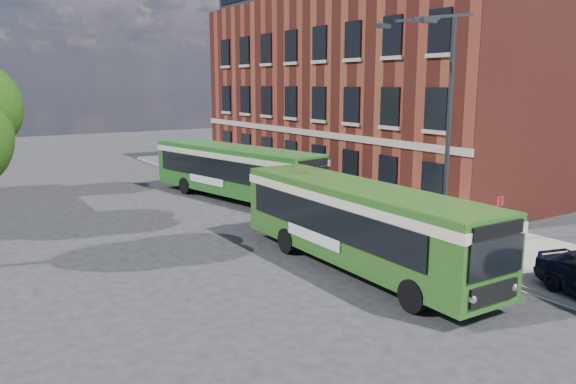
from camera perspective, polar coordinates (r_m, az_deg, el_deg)
ground at (r=21.28m, az=1.78°, el=-6.87°), size 120.00×120.00×0.00m
pavement at (r=31.51m, az=4.02°, el=-0.87°), size 6.00×48.00×0.15m
kerb_line at (r=29.83m, az=-0.68°, el=-1.65°), size 0.12×48.00×0.01m
brick_office at (r=38.38m, az=9.06°, el=11.50°), size 12.10×26.00×14.20m
street_lamp at (r=22.04m, az=15.37°, el=6.09°), size 2.96×2.38×9.00m
bus_stop_sign at (r=21.76m, az=20.58°, el=-3.05°), size 0.35×0.08×2.52m
bus_front at (r=19.93m, az=7.26°, el=-2.71°), size 2.75×11.67×3.02m
bus_rear at (r=31.97m, az=-5.41°, el=2.49°), size 4.86×12.60×3.02m
pedestrian_a at (r=22.81m, az=13.56°, el=-3.33°), size 0.66×0.46×1.71m
pedestrian_b at (r=22.17m, az=17.51°, el=-3.93°), size 0.92×0.77×1.72m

